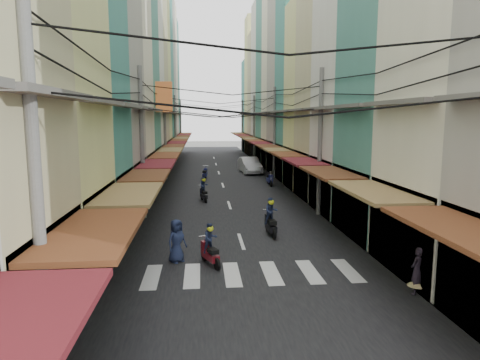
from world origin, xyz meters
TOP-DOWN VIEW (x-y plane):
  - ground at (0.00, 0.00)m, footprint 160.00×160.00m
  - road at (0.00, 20.00)m, footprint 10.00×80.00m
  - sidewalk_left at (-6.50, 20.00)m, footprint 3.00×80.00m
  - sidewalk_right at (6.50, 20.00)m, footprint 3.00×80.00m
  - crosswalk at (-0.00, -6.00)m, footprint 7.55×2.40m
  - building_row_left at (-7.92, 16.56)m, footprint 7.80×67.67m
  - building_row_right at (7.92, 16.45)m, footprint 7.80×68.98m
  - utility_poles at (0.00, 15.01)m, footprint 10.20×66.13m
  - white_car at (3.06, 21.47)m, footprint 5.77×2.65m
  - bicycle at (7.31, 2.58)m, footprint 1.67×1.14m
  - moving_scooters at (0.18, 4.88)m, footprint 5.81×24.37m
  - parked_scooters at (4.32, -4.03)m, footprint 13.40×13.12m
  - pedestrians at (-3.90, 2.48)m, footprint 12.74×19.63m
  - market_umbrella at (6.88, -6.62)m, footprint 2.23×2.23m
  - traffic_sign at (5.39, -5.61)m, footprint 0.10×0.62m

SIDE VIEW (x-z plane):
  - ground at x=0.00m, z-range 0.00..0.00m
  - white_car at x=3.06m, z-range -0.99..0.99m
  - bicycle at x=7.31m, z-range -0.54..0.54m
  - road at x=0.00m, z-range 0.00..0.02m
  - crosswalk at x=0.00m, z-range 0.02..0.03m
  - sidewalk_left at x=-6.50m, z-range 0.00..0.06m
  - sidewalk_right at x=6.50m, z-range 0.00..0.06m
  - parked_scooters at x=4.32m, z-range -0.03..0.93m
  - moving_scooters at x=0.18m, z-range -0.39..1.41m
  - pedestrians at x=-3.90m, z-range -0.06..2.08m
  - traffic_sign at x=5.39m, z-range 0.64..3.48m
  - market_umbrella at x=6.88m, z-range 0.90..3.25m
  - utility_poles at x=0.00m, z-range 2.49..10.69m
  - building_row_right at x=7.92m, z-range -1.89..20.71m
  - building_row_left at x=-7.92m, z-range -2.07..21.63m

